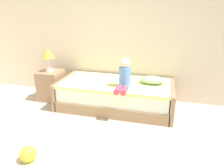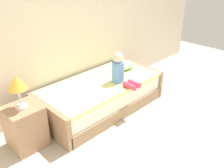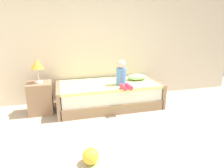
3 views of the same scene
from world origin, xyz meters
The scene contains 8 objects.
wall_rear centered at (0.00, 2.60, 1.45)m, with size 7.20×0.10×2.90m, color beige.
bed centered at (0.15, 2.00, 0.25)m, with size 2.11×1.00×0.50m.
nightstand centered at (-1.20, 2.03, 0.30)m, with size 0.44×0.44×0.60m, color #997556.
table_lamp centered at (-1.20, 2.03, 0.94)m, with size 0.24×0.24×0.45m.
child_figure centered at (0.35, 1.77, 0.70)m, with size 0.20×0.51×0.50m.
pillow centered at (0.80, 2.10, 0.56)m, with size 0.44×0.30×0.13m, color #99CC8C.
toy_ball centered at (-0.53, 0.28, 0.10)m, with size 0.20×0.20×0.20m, color yellow.
area_rug centered at (0.24, 0.70, 0.00)m, with size 1.60×1.10×0.01m, color #B2D189.
Camera 1 is at (0.97, -1.46, 1.75)m, focal length 33.00 mm.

